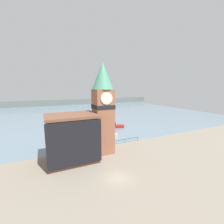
{
  "coord_description": "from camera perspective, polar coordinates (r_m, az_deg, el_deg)",
  "views": [
    {
      "loc": [
        -10.61,
        -20.56,
        15.14
      ],
      "look_at": [
        2.72,
        8.04,
        9.94
      ],
      "focal_mm": 24.0,
      "sensor_mm": 36.0,
      "label": 1
    }
  ],
  "objects": [
    {
      "name": "pier_railing",
      "position": [
        41.94,
        4.99,
        -10.46
      ],
      "size": [
        8.92,
        0.08,
        1.09
      ],
      "color": "#232328",
      "rests_on": "ground_plane"
    },
    {
      "name": "boat_far",
      "position": [
        57.11,
        0.8,
        -5.23
      ],
      "size": [
        7.06,
        4.05,
        2.05
      ],
      "rotation": [
        0.0,
        0.0,
        -0.3
      ],
      "color": "maroon",
      "rests_on": "water"
    },
    {
      "name": "clock_tower",
      "position": [
        33.87,
        -3.43,
        2.31
      ],
      "size": [
        4.75,
        4.75,
        20.7
      ],
      "color": "#935B42",
      "rests_on": "ground_plane"
    },
    {
      "name": "far_shoreline",
      "position": [
        135.36,
        -20.43,
        3.43
      ],
      "size": [
        180.0,
        3.0,
        5.0
      ],
      "color": "slate",
      "rests_on": "water"
    },
    {
      "name": "pier_building",
      "position": [
        32.33,
        -15.05,
        -9.43
      ],
      "size": [
        10.07,
        7.81,
        9.76
      ],
      "color": "brown",
      "rests_on": "ground_plane"
    },
    {
      "name": "water",
      "position": [
        96.15,
        -18.34,
        -0.17
      ],
      "size": [
        160.0,
        120.0,
        0.0
      ],
      "color": "slate",
      "rests_on": "ground_plane"
    },
    {
      "name": "boat_near",
      "position": [
        45.89,
        -1.21,
        -9.01
      ],
      "size": [
        5.12,
        1.92,
        1.75
      ],
      "rotation": [
        0.0,
        0.0,
        0.05
      ],
      "color": "#B7B2A8",
      "rests_on": "water"
    },
    {
      "name": "ground_plane",
      "position": [
        27.65,
        2.1,
        -23.84
      ],
      "size": [
        160.0,
        160.0,
        0.0
      ],
      "primitive_type": "plane",
      "color": "gray"
    },
    {
      "name": "mooring_bollard_near",
      "position": [
        38.56,
        0.76,
        -13.18
      ],
      "size": [
        0.3,
        0.3,
        0.66
      ],
      "color": "#2D2D33",
      "rests_on": "ground_plane"
    }
  ]
}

